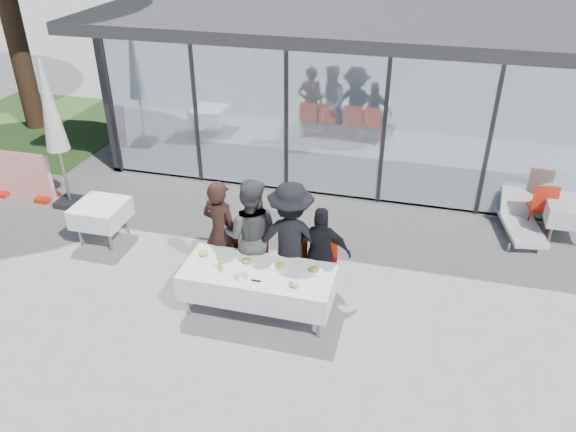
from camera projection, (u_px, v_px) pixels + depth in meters
The scene contains 25 objects.
ground at pixel (277, 319), 8.45m from camera, with size 90.00×90.00×0.00m, color gray.
pavilion at pixel (444, 53), 13.76m from camera, with size 14.80×8.80×3.44m.
dining_table at pixel (258, 282), 8.36m from camera, with size 2.26×0.96×0.75m.
diner_a at pixel (221, 232), 8.89m from camera, with size 0.66×0.66×1.81m, color #301B15.
diner_chair_a at pixel (225, 248), 9.16m from camera, with size 0.44×0.44×0.97m.
diner_b at pixel (251, 234), 8.76m from camera, with size 0.92×0.92×1.88m, color #494949.
diner_chair_b at pixel (254, 252), 9.05m from camera, with size 0.44×0.44×0.97m.
diner_c at pixel (291, 239), 8.61m from camera, with size 1.23×1.23×1.90m, color black.
diner_chair_c at pixel (292, 258), 8.91m from camera, with size 0.44×0.44×0.97m.
diner_d at pixel (321, 253), 8.59m from camera, with size 0.91×0.91×1.56m, color black.
diner_chair_d at pixel (322, 262), 8.81m from camera, with size 0.44×0.44×0.97m.
plate_a at pixel (203, 254), 8.58m from camera, with size 0.25×0.25×0.07m.
plate_b at pixel (247, 261), 8.41m from camera, with size 0.25×0.25×0.07m.
plate_c at pixel (280, 266), 8.30m from camera, with size 0.25×0.25×0.07m.
plate_d at pixel (314, 270), 8.23m from camera, with size 0.25×0.25×0.07m.
plate_extra at pixel (294, 285), 7.90m from camera, with size 0.25×0.25×0.07m.
juice_bottle at pixel (221, 265), 8.24m from camera, with size 0.06×0.06×0.15m, color #83AF49.
drinking_glasses at pixel (259, 278), 8.01m from camera, with size 0.93×0.14×0.10m.
folded_eyeglasses at pixel (256, 281), 8.02m from camera, with size 0.14×0.03×0.01m, color black.
spare_table_left at pixel (101, 213), 10.11m from camera, with size 0.86×0.86×0.74m.
spare_table_right at pixel (570, 212), 10.16m from camera, with size 0.86×0.86×0.74m.
spare_chair_b at pixel (542, 205), 10.42m from camera, with size 0.48×0.48×0.97m.
market_umbrella at pixel (51, 115), 10.55m from camera, with size 0.50×0.50×3.00m.
lounger at pixel (521, 220), 10.48m from camera, with size 0.83×1.42×0.72m.
grass_patch at pixel (37, 126), 15.33m from camera, with size 5.00×5.00×0.02m, color #385926.
Camera 1 is at (1.81, -6.27, 5.59)m, focal length 35.00 mm.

